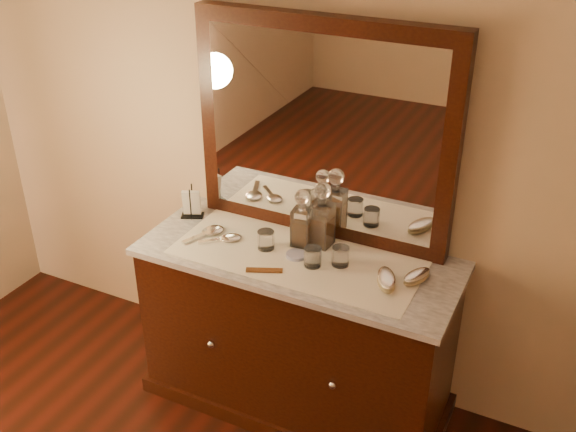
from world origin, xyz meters
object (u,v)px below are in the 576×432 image
object	(u,v)px
mirror_frame	(323,132)
pin_dish	(296,255)
hand_mirror_inner	(227,238)
brush_far	(417,277)
brush_near	(386,280)
decanter_left	(302,224)
dresser_cabinet	(297,334)
comb	(264,270)
decanter_right	(322,221)
napkin_rack	(192,204)
hand_mirror_outer	(210,232)

from	to	relation	value
mirror_frame	pin_dish	bearing A→B (deg)	-90.42
hand_mirror_inner	brush_far	bearing A→B (deg)	4.00
brush_near	hand_mirror_inner	size ratio (longest dim) A/B	1.00
decanter_left	hand_mirror_inner	bearing A→B (deg)	-160.18
dresser_cabinet	mirror_frame	size ratio (longest dim) A/B	1.17
dresser_cabinet	comb	world-z (taller)	comb
comb	decanter_left	distance (m)	0.29
decanter_left	brush_near	xyz separation A→B (m)	(0.45, -0.14, -0.08)
mirror_frame	comb	xyz separation A→B (m)	(-0.07, -0.43, -0.49)
decanter_right	napkin_rack	bearing A→B (deg)	-177.67
brush_far	hand_mirror_outer	world-z (taller)	brush_far
mirror_frame	comb	bearing A→B (deg)	-99.74
dresser_cabinet	decanter_right	size ratio (longest dim) A/B	4.48
decanter_right	hand_mirror_outer	size ratio (longest dim) A/B	1.37
napkin_rack	hand_mirror_inner	world-z (taller)	napkin_rack
comb	decanter_right	size ratio (longest dim) A/B	0.50
hand_mirror_outer	hand_mirror_inner	world-z (taller)	hand_mirror_outer
decanter_left	decanter_right	xyz separation A→B (m)	(0.08, 0.04, 0.01)
comb	hand_mirror_outer	bearing A→B (deg)	132.41
napkin_rack	decanter_left	bearing A→B (deg)	-0.94
brush_near	brush_far	size ratio (longest dim) A/B	1.11
brush_near	decanter_left	bearing A→B (deg)	163.08
comb	napkin_rack	bearing A→B (deg)	129.29
pin_dish	decanter_left	world-z (taller)	decanter_left
pin_dish	hand_mirror_outer	distance (m)	0.45
mirror_frame	decanter_right	size ratio (longest dim) A/B	3.84
pin_dish	hand_mirror_outer	size ratio (longest dim) A/B	0.39
comb	decanter_right	distance (m)	0.35
napkin_rack	decanter_right	distance (m)	0.68
comb	hand_mirror_outer	world-z (taller)	hand_mirror_outer
mirror_frame	hand_mirror_inner	distance (m)	0.66
brush_far	hand_mirror_outer	distance (m)	0.98
brush_near	brush_far	distance (m)	0.13
dresser_cabinet	brush_far	size ratio (longest dim) A/B	8.53
pin_dish	decanter_left	size ratio (longest dim) A/B	0.32
dresser_cabinet	mirror_frame	world-z (taller)	mirror_frame
comb	brush_far	xyz separation A→B (m)	(0.60, 0.22, 0.02)
mirror_frame	comb	size ratio (longest dim) A/B	7.64
dresser_cabinet	napkin_rack	size ratio (longest dim) A/B	8.74
dresser_cabinet	brush_near	size ratio (longest dim) A/B	7.68
decanter_right	brush_near	size ratio (longest dim) A/B	1.71
hand_mirror_inner	pin_dish	bearing A→B (deg)	1.66
pin_dish	brush_near	bearing A→B (deg)	-4.05
pin_dish	brush_far	bearing A→B (deg)	5.51
mirror_frame	decanter_left	distance (m)	0.42
mirror_frame	napkin_rack	world-z (taller)	mirror_frame
pin_dish	hand_mirror_outer	xyz separation A→B (m)	(-0.45, 0.00, 0.00)
decanter_left	comb	bearing A→B (deg)	-100.18
brush_near	hand_mirror_outer	distance (m)	0.88
comb	napkin_rack	size ratio (longest dim) A/B	0.98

